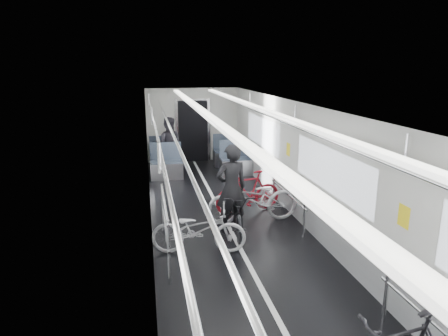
% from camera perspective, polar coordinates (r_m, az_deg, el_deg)
% --- Properties ---
extents(car_shell, '(3.02, 14.01, 2.41)m').
position_cam_1_polar(car_shell, '(8.16, -0.10, 0.42)').
color(car_shell, black).
rests_on(car_shell, ground).
extents(bike_left_far, '(1.67, 0.83, 0.84)m').
position_cam_1_polar(bike_left_far, '(6.82, -3.63, -8.76)').
color(bike_left_far, '#B6B6BB').
rests_on(bike_left_far, floor).
extents(bike_right_mid, '(1.90, 0.73, 0.99)m').
position_cam_1_polar(bike_right_mid, '(8.07, 4.21, -4.47)').
color(bike_right_mid, silver).
rests_on(bike_right_mid, floor).
extents(bike_right_far, '(1.57, 0.72, 0.91)m').
position_cam_1_polar(bike_right_far, '(8.65, 3.47, -3.42)').
color(bike_right_far, '#A51421').
rests_on(bike_right_far, floor).
extents(bike_aisle, '(0.75, 1.66, 0.84)m').
position_cam_1_polar(bike_aisle, '(7.61, 1.84, -6.20)').
color(bike_aisle, black).
rests_on(bike_aisle, floor).
extents(person_standing, '(0.68, 0.51, 1.70)m').
position_cam_1_polar(person_standing, '(7.55, 1.05, -2.93)').
color(person_standing, black).
rests_on(person_standing, floor).
extents(person_seated, '(0.90, 0.76, 1.64)m').
position_cam_1_polar(person_seated, '(12.01, -7.93, 3.35)').
color(person_seated, '#2C2931').
rests_on(person_seated, floor).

